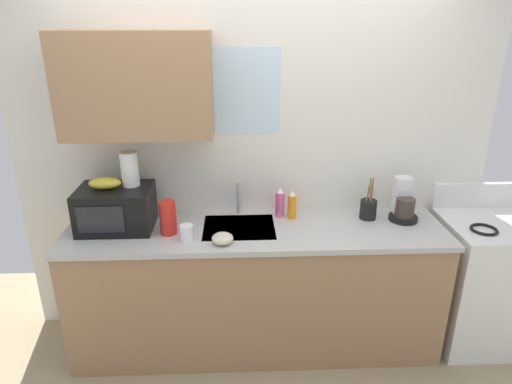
{
  "coord_description": "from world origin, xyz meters",
  "views": [
    {
      "loc": [
        -0.11,
        -2.56,
        2.15
      ],
      "look_at": [
        0.0,
        0.0,
        1.15
      ],
      "focal_mm": 30.96,
      "sensor_mm": 36.0,
      "label": 1
    }
  ],
  "objects_px": {
    "cereal_canister": "(168,218)",
    "small_bowl": "(223,238)",
    "microwave": "(116,208)",
    "dish_soap_bottle_pink": "(280,203)",
    "utensil_crock": "(368,209)",
    "paper_towel_roll": "(130,169)",
    "mug_white": "(187,232)",
    "stove_range": "(481,281)",
    "dish_soap_bottle_orange": "(292,205)",
    "banana_bunch": "(105,183)",
    "coffee_maker": "(403,204)"
  },
  "relations": [
    {
      "from": "cereal_canister",
      "to": "small_bowl",
      "type": "xyz_separation_m",
      "value": [
        0.34,
        -0.15,
        -0.07
      ]
    },
    {
      "from": "stove_range",
      "to": "cereal_canister",
      "type": "distance_m",
      "value": 2.19
    },
    {
      "from": "stove_range",
      "to": "coffee_maker",
      "type": "xyz_separation_m",
      "value": [
        -0.58,
        0.1,
        0.55
      ]
    },
    {
      "from": "banana_bunch",
      "to": "coffee_maker",
      "type": "bearing_deg",
      "value": 1.73
    },
    {
      "from": "cereal_canister",
      "to": "utensil_crock",
      "type": "relative_size",
      "value": 0.72
    },
    {
      "from": "coffee_maker",
      "to": "utensil_crock",
      "type": "distance_m",
      "value": 0.23
    },
    {
      "from": "paper_towel_roll",
      "to": "mug_white",
      "type": "xyz_separation_m",
      "value": [
        0.36,
        -0.24,
        -0.33
      ]
    },
    {
      "from": "cereal_canister",
      "to": "small_bowl",
      "type": "distance_m",
      "value": 0.38
    },
    {
      "from": "paper_towel_roll",
      "to": "small_bowl",
      "type": "relative_size",
      "value": 1.69
    },
    {
      "from": "microwave",
      "to": "paper_towel_roll",
      "type": "height_order",
      "value": "paper_towel_roll"
    },
    {
      "from": "microwave",
      "to": "cereal_canister",
      "type": "xyz_separation_m",
      "value": [
        0.34,
        -0.1,
        -0.03
      ]
    },
    {
      "from": "coffee_maker",
      "to": "dish_soap_bottle_pink",
      "type": "xyz_separation_m",
      "value": [
        -0.82,
        0.08,
        -0.01
      ]
    },
    {
      "from": "stove_range",
      "to": "dish_soap_bottle_orange",
      "type": "distance_m",
      "value": 1.43
    },
    {
      "from": "mug_white",
      "to": "paper_towel_roll",
      "type": "bearing_deg",
      "value": 146.39
    },
    {
      "from": "paper_towel_roll",
      "to": "utensil_crock",
      "type": "distance_m",
      "value": 1.58
    },
    {
      "from": "paper_towel_roll",
      "to": "utensil_crock",
      "type": "bearing_deg",
      "value": 0.73
    },
    {
      "from": "cereal_canister",
      "to": "utensil_crock",
      "type": "xyz_separation_m",
      "value": [
        1.31,
        0.17,
        -0.04
      ]
    },
    {
      "from": "dish_soap_bottle_pink",
      "to": "paper_towel_roll",
      "type": "bearing_deg",
      "value": -174.86
    },
    {
      "from": "coffee_maker",
      "to": "utensil_crock",
      "type": "height_order",
      "value": "utensil_crock"
    },
    {
      "from": "banana_bunch",
      "to": "coffee_maker",
      "type": "distance_m",
      "value": 1.94
    },
    {
      "from": "banana_bunch",
      "to": "paper_towel_roll",
      "type": "distance_m",
      "value": 0.18
    },
    {
      "from": "utensil_crock",
      "to": "small_bowl",
      "type": "bearing_deg",
      "value": -161.75
    },
    {
      "from": "stove_range",
      "to": "mug_white",
      "type": "height_order",
      "value": "stove_range"
    },
    {
      "from": "stove_range",
      "to": "small_bowl",
      "type": "relative_size",
      "value": 8.31
    },
    {
      "from": "cereal_canister",
      "to": "small_bowl",
      "type": "relative_size",
      "value": 1.65
    },
    {
      "from": "stove_range",
      "to": "dish_soap_bottle_pink",
      "type": "height_order",
      "value": "dish_soap_bottle_pink"
    },
    {
      "from": "mug_white",
      "to": "small_bowl",
      "type": "relative_size",
      "value": 0.73
    },
    {
      "from": "coffee_maker",
      "to": "mug_white",
      "type": "distance_m",
      "value": 1.44
    },
    {
      "from": "dish_soap_bottle_orange",
      "to": "utensil_crock",
      "type": "xyz_separation_m",
      "value": [
        0.51,
        -0.03,
        -0.02
      ]
    },
    {
      "from": "stove_range",
      "to": "dish_soap_bottle_orange",
      "type": "bearing_deg",
      "value": 173.73
    },
    {
      "from": "utensil_crock",
      "to": "small_bowl",
      "type": "height_order",
      "value": "utensil_crock"
    },
    {
      "from": "paper_towel_roll",
      "to": "dish_soap_bottle_orange",
      "type": "distance_m",
      "value": 1.08
    },
    {
      "from": "paper_towel_roll",
      "to": "coffee_maker",
      "type": "height_order",
      "value": "paper_towel_roll"
    },
    {
      "from": "utensil_crock",
      "to": "paper_towel_roll",
      "type": "bearing_deg",
      "value": -179.27
    },
    {
      "from": "paper_towel_roll",
      "to": "dish_soap_bottle_pink",
      "type": "relative_size",
      "value": 1.07
    },
    {
      "from": "small_bowl",
      "to": "cereal_canister",
      "type": "bearing_deg",
      "value": 156.26
    },
    {
      "from": "dish_soap_bottle_pink",
      "to": "utensil_crock",
      "type": "distance_m",
      "value": 0.59
    },
    {
      "from": "stove_range",
      "to": "utensil_crock",
      "type": "relative_size",
      "value": 3.65
    },
    {
      "from": "small_bowl",
      "to": "utensil_crock",
      "type": "bearing_deg",
      "value": 18.25
    },
    {
      "from": "cereal_canister",
      "to": "small_bowl",
      "type": "bearing_deg",
      "value": -23.74
    },
    {
      "from": "stove_range",
      "to": "small_bowl",
      "type": "height_order",
      "value": "stove_range"
    },
    {
      "from": "paper_towel_roll",
      "to": "coffee_maker",
      "type": "relative_size",
      "value": 0.79
    },
    {
      "from": "stove_range",
      "to": "utensil_crock",
      "type": "xyz_separation_m",
      "value": [
        -0.81,
        0.12,
        0.51
      ]
    },
    {
      "from": "paper_towel_roll",
      "to": "stove_range",
      "type": "bearing_deg",
      "value": -2.34
    },
    {
      "from": "microwave",
      "to": "dish_soap_bottle_pink",
      "type": "relative_size",
      "value": 2.25
    },
    {
      "from": "dish_soap_bottle_orange",
      "to": "utensil_crock",
      "type": "relative_size",
      "value": 0.67
    },
    {
      "from": "microwave",
      "to": "mug_white",
      "type": "bearing_deg",
      "value": -22.21
    },
    {
      "from": "dish_soap_bottle_orange",
      "to": "cereal_canister",
      "type": "distance_m",
      "value": 0.82
    },
    {
      "from": "dish_soap_bottle_orange",
      "to": "mug_white",
      "type": "distance_m",
      "value": 0.74
    },
    {
      "from": "cereal_canister",
      "to": "microwave",
      "type": "bearing_deg",
      "value": 163.87
    }
  ]
}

